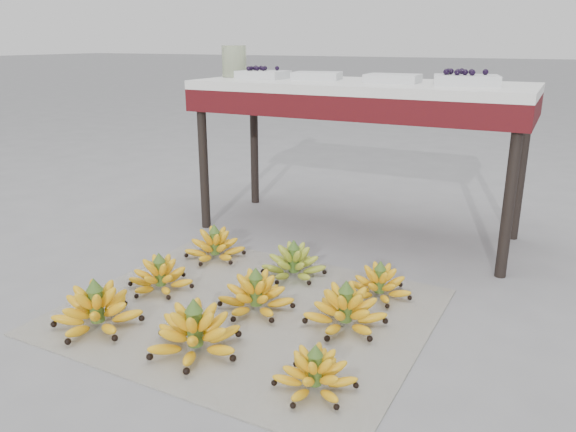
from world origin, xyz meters
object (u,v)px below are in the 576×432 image
at_px(bunch_mid_center, 256,295).
at_px(tray_far_left, 263,74).
at_px(glass_jar, 234,61).
at_px(tray_right, 393,78).
at_px(newspaper_mat, 248,311).
at_px(bunch_front_left, 97,310).
at_px(bunch_front_center, 195,333).
at_px(bunch_mid_left, 160,277).
at_px(bunch_mid_right, 345,311).
at_px(bunch_back_left, 215,246).
at_px(tray_left, 317,76).
at_px(tray_far_right, 466,79).
at_px(bunch_back_center, 294,264).
at_px(bunch_front_right, 315,374).
at_px(bunch_back_right, 379,284).
at_px(vendor_table, 360,100).

bearing_deg(bunch_mid_center, tray_far_left, 100.22).
bearing_deg(glass_jar, tray_right, -1.46).
distance_m(newspaper_mat, bunch_front_left, 0.52).
bearing_deg(bunch_front_center, bunch_mid_left, 155.85).
relative_size(bunch_front_left, bunch_mid_right, 1.11).
xyz_separation_m(bunch_back_left, tray_left, (0.20, 0.65, 0.71)).
bearing_deg(tray_far_left, bunch_mid_center, -63.14).
relative_size(bunch_mid_left, tray_right, 1.28).
bearing_deg(bunch_back_left, tray_left, 63.92).
bearing_deg(tray_right, bunch_back_left, -133.90).
xyz_separation_m(bunch_mid_center, tray_right, (0.18, 0.97, 0.71)).
xyz_separation_m(tray_far_left, glass_jar, (-0.19, 0.03, 0.06)).
xyz_separation_m(bunch_front_left, tray_far_right, (0.92, 1.31, 0.71)).
bearing_deg(bunch_mid_center, bunch_back_left, 122.31).
distance_m(newspaper_mat, tray_left, 1.29).
xyz_separation_m(newspaper_mat, bunch_back_center, (0.01, 0.35, 0.06)).
bearing_deg(bunch_back_center, tray_far_right, 43.31).
distance_m(bunch_back_center, glass_jar, 1.21).
relative_size(bunch_mid_right, tray_far_left, 1.24).
relative_size(bunch_front_left, glass_jar, 2.13).
relative_size(bunch_front_right, tray_left, 1.09).
bearing_deg(bunch_mid_center, bunch_back_right, 22.86).
height_order(bunch_mid_center, bunch_back_right, bunch_mid_center).
height_order(bunch_front_center, vendor_table, vendor_table).
relative_size(bunch_front_center, bunch_back_left, 1.22).
distance_m(bunch_mid_left, bunch_back_center, 0.54).
bearing_deg(bunch_back_right, bunch_front_right, -81.21).
bearing_deg(bunch_mid_center, bunch_front_center, -111.96).
bearing_deg(tray_right, bunch_mid_right, -80.95).
bearing_deg(bunch_mid_left, tray_far_left, 77.27).
bearing_deg(vendor_table, glass_jar, 178.67).
bearing_deg(vendor_table, bunch_front_left, -108.52).
distance_m(vendor_table, tray_left, 0.26).
relative_size(newspaper_mat, bunch_back_center, 4.31).
xyz_separation_m(bunch_front_center, bunch_mid_right, (0.36, 0.36, -0.00)).
xyz_separation_m(bunch_front_center, bunch_front_right, (0.42, -0.02, -0.01)).
bearing_deg(tray_left, bunch_front_center, -82.34).
relative_size(tray_left, glass_jar, 1.58).
relative_size(bunch_back_right, glass_jar, 1.67).
distance_m(bunch_mid_right, tray_right, 1.19).
distance_m(tray_far_right, glass_jar, 1.18).
height_order(bunch_front_right, vendor_table, vendor_table).
bearing_deg(bunch_back_left, tray_far_left, 88.12).
relative_size(bunch_front_left, bunch_back_right, 1.28).
bearing_deg(bunch_back_center, bunch_mid_center, -95.66).
bearing_deg(newspaper_mat, bunch_front_center, -91.36).
bearing_deg(tray_right, vendor_table, 177.94).
height_order(newspaper_mat, bunch_mid_center, bunch_mid_center).
distance_m(bunch_front_center, bunch_back_left, 0.78).
bearing_deg(tray_right, tray_far_right, -1.87).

